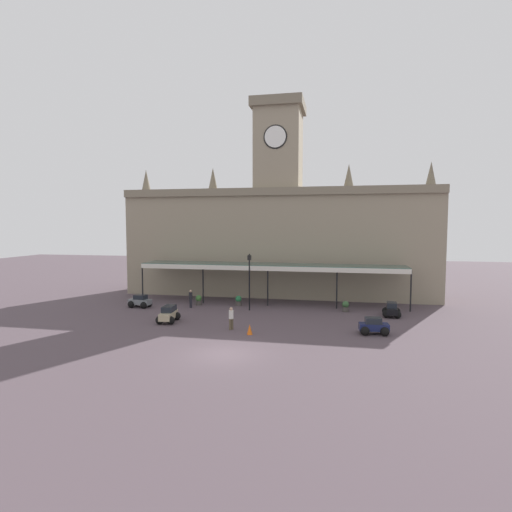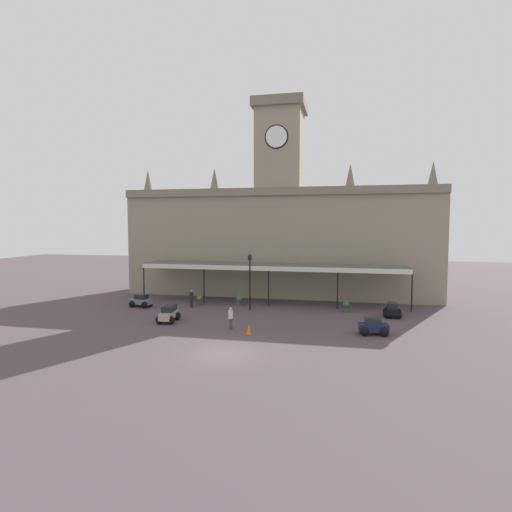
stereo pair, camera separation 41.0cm
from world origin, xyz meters
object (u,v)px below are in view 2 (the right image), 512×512
traffic_cone (249,329)px  planter_forecourt_centre (200,300)px  car_navy_sedan (373,327)px  planter_near_kerb (346,306)px  planter_by_canopy (239,301)px  car_grey_sedan (141,302)px  victorian_lamppost (250,275)px  car_black_sedan (392,311)px  car_beige_estate (169,315)px  pedestrian_beside_cars (191,298)px  pedestrian_near_entrance (231,317)px

traffic_cone → planter_forecourt_centre: 11.78m
car_navy_sedan → planter_near_kerb: size_ratio=2.21×
planter_forecourt_centre → planter_by_canopy: bearing=7.6°
traffic_cone → planter_near_kerb: bearing=53.6°
car_grey_sedan → victorian_lamppost: (10.38, 0.72, 2.67)m
car_black_sedan → planter_by_canopy: (-13.82, 1.87, -0.01)m
car_grey_sedan → planter_near_kerb: car_grey_sedan is taller
car_black_sedan → car_grey_sedan: (-22.70, -0.73, 0.00)m
car_grey_sedan → planter_by_canopy: (8.88, 2.60, -0.01)m
car_beige_estate → planter_by_canopy: car_beige_estate is taller
planter_near_kerb → planter_by_canopy: 10.05m
planter_by_canopy → car_navy_sedan: bearing=-34.0°
car_grey_sedan → planter_by_canopy: 9.25m
planter_by_canopy → planter_forecourt_centre: bearing=-172.4°
pedestrian_beside_cars → planter_near_kerb: bearing=4.4°
planter_forecourt_centre → car_navy_sedan: bearing=-25.5°
car_beige_estate → planter_by_canopy: 8.45m
pedestrian_near_entrance → planter_by_canopy: 9.01m
car_black_sedan → victorian_lamppost: size_ratio=0.41×
car_black_sedan → pedestrian_near_entrance: (-12.16, -6.98, 0.41)m
car_black_sedan → victorian_lamppost: 12.61m
car_grey_sedan → planter_forecourt_centre: size_ratio=2.21×
car_grey_sedan → planter_forecourt_centre: 5.46m
car_beige_estate → planter_forecourt_centre: 7.00m
car_black_sedan → planter_forecourt_centre: bearing=175.6°
car_black_sedan → pedestrian_beside_cars: 17.97m
car_beige_estate → pedestrian_near_entrance: (5.53, -1.33, 0.34)m
car_grey_sedan → pedestrian_near_entrance: (10.54, -6.25, 0.41)m
car_black_sedan → planter_near_kerb: (-3.80, 1.13, -0.01)m
car_black_sedan → planter_forecourt_centre: car_black_sedan is taller
car_navy_sedan → car_black_sedan: bearing=72.5°
pedestrian_near_entrance → pedestrian_beside_cars: bearing=129.6°
pedestrian_near_entrance → car_navy_sedan: bearing=4.6°
traffic_cone → planter_near_kerb: planter_near_kerb is taller
car_navy_sedan → planter_by_canopy: 14.34m
pedestrian_near_entrance → planter_forecourt_centre: size_ratio=1.74×
planter_forecourt_centre → planter_by_canopy: size_ratio=1.00×
car_grey_sedan → pedestrian_beside_cars: pedestrian_beside_cars is taller
car_navy_sedan → car_grey_sedan: 21.46m
pedestrian_beside_cars → victorian_lamppost: victorian_lamppost is taller
planter_near_kerb → car_black_sedan: bearing=-16.5°
car_navy_sedan → traffic_cone: (-8.59, -1.87, -0.14)m
car_beige_estate → pedestrian_near_entrance: size_ratio=1.39×
car_grey_sedan → pedestrian_beside_cars: (4.74, 0.76, 0.41)m
planter_forecourt_centre → car_grey_sedan: bearing=-157.6°
traffic_cone → planter_by_canopy: 10.42m
victorian_lamppost → planter_by_canopy: 3.60m
car_grey_sedan → planter_forecourt_centre: bearing=22.4°
car_beige_estate → planter_by_canopy: (3.87, 7.52, -0.07)m
pedestrian_beside_cars → car_grey_sedan: bearing=-170.9°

